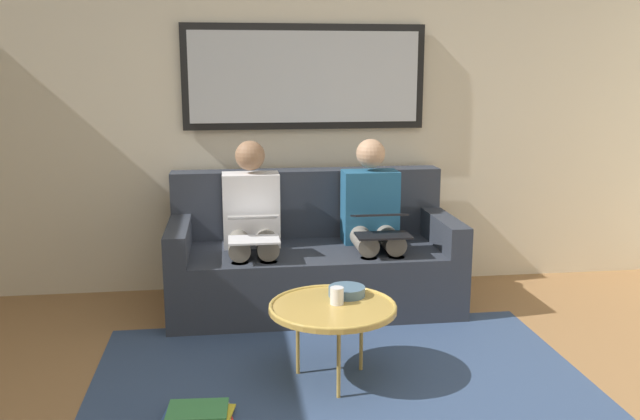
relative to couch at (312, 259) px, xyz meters
The scene contains 12 objects.
wall_rear 1.10m from the couch, 90.00° to the right, with size 6.00×0.12×2.60m, color beige.
area_rug 1.30m from the couch, 90.00° to the left, with size 2.60×1.80×0.01m, color #33476B.
couch is the anchor object (origin of this frame).
framed_mirror 1.30m from the couch, 90.00° to the right, with size 1.73×0.05×0.74m.
coffee_table 1.22m from the couch, 88.00° to the left, with size 0.66×0.66×0.42m.
cup 1.20m from the couch, 89.17° to the left, with size 0.07×0.07×0.09m, color silver.
bowl 1.08m from the couch, 93.01° to the left, with size 0.20×0.20×0.05m, color slate.
person_left 0.51m from the couch, behind, with size 0.38×0.58×1.14m.
laptop_black 0.61m from the couch, 142.18° to the left, with size 0.35×0.33×0.14m.
person_right 0.51m from the couch, ahead, with size 0.38×0.58×1.14m.
laptop_white 0.60m from the couch, 36.77° to the left, with size 0.32×0.36×0.16m.
magazine_stack 1.72m from the couch, 64.86° to the left, with size 0.34×0.27×0.05m.
Camera 1 is at (0.55, 2.36, 1.61)m, focal length 37.89 mm.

